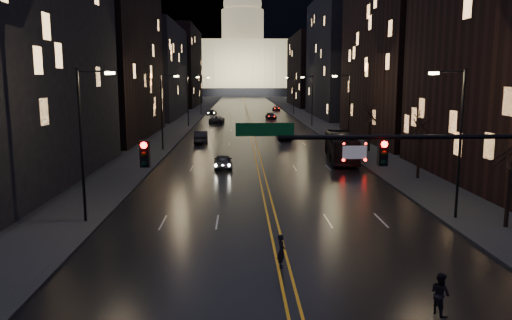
{
  "coord_description": "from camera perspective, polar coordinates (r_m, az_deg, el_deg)",
  "views": [
    {
      "loc": [
        -1.95,
        -18.59,
        8.37
      ],
      "look_at": [
        -0.93,
        12.15,
        3.37
      ],
      "focal_mm": 35.0,
      "sensor_mm": 36.0,
      "label": 1
    }
  ],
  "objects": [
    {
      "name": "oncoming_car_c",
      "position": [
        95.36,
        -4.5,
        4.63
      ],
      "size": [
        2.96,
        5.69,
        1.53
      ],
      "primitive_type": "imported",
      "rotation": [
        0.0,
        0.0,
        3.06
      ],
      "color": "black",
      "rests_on": "ground"
    },
    {
      "name": "building_right_mid",
      "position": [
        113.04,
        10.0,
        11.44
      ],
      "size": [
        12.0,
        34.0,
        26.0
      ],
      "primitive_type": "cube",
      "color": "black",
      "rests_on": "ground"
    },
    {
      "name": "receding_car_b",
      "position": [
        76.26,
        3.09,
        3.48
      ],
      "size": [
        2.28,
        4.57,
        1.5
      ],
      "primitive_type": "imported",
      "rotation": [
        0.0,
        0.0,
        0.12
      ],
      "color": "black",
      "rests_on": "ground"
    },
    {
      "name": "pedestrian_b",
      "position": [
        19.59,
        20.31,
        -14.14
      ],
      "size": [
        0.66,
        0.86,
        1.57
      ],
      "primitive_type": "imported",
      "rotation": [
        0.0,
        0.0,
        1.93
      ],
      "color": "black",
      "rests_on": "ground"
    },
    {
      "name": "streetlamp_left_near",
      "position": [
        30.11,
        -19.03,
        2.46
      ],
      "size": [
        2.13,
        0.25,
        9.0
      ],
      "color": "black",
      "rests_on": "ground"
    },
    {
      "name": "oncoming_car_b",
      "position": [
        66.15,
        -6.3,
        2.62
      ],
      "size": [
        2.03,
        5.1,
        1.65
      ],
      "primitive_type": "imported",
      "rotation": [
        0.0,
        0.0,
        3.2
      ],
      "color": "black",
      "rests_on": "ground"
    },
    {
      "name": "oncoming_car_a",
      "position": [
        47.04,
        -3.78,
        -0.16
      ],
      "size": [
        1.87,
        4.24,
        1.42
      ],
      "primitive_type": "imported",
      "rotation": [
        0.0,
        0.0,
        3.19
      ],
      "color": "black",
      "rests_on": "ground"
    },
    {
      "name": "receding_car_d",
      "position": [
        134.86,
        2.34,
        5.92
      ],
      "size": [
        2.46,
        4.64,
        1.24
      ],
      "primitive_type": "imported",
      "rotation": [
        0.0,
        0.0,
        -0.09
      ],
      "color": "black",
      "rests_on": "ground"
    },
    {
      "name": "streetlamp_left_dist",
      "position": [
        118.97,
        -6.24,
        7.59
      ],
      "size": [
        2.13,
        0.25,
        9.0
      ],
      "color": "black",
      "rests_on": "ground"
    },
    {
      "name": "oncoming_car_d",
      "position": [
        117.97,
        -5.11,
        5.45
      ],
      "size": [
        2.4,
        4.85,
        1.36
      ],
      "primitive_type": "imported",
      "rotation": [
        0.0,
        0.0,
        3.03
      ],
      "color": "black",
      "rests_on": "ground"
    },
    {
      "name": "road",
      "position": [
        148.84,
        -1.16,
        6.0
      ],
      "size": [
        20.0,
        320.0,
        0.02
      ],
      "primitive_type": "cube",
      "color": "black",
      "rests_on": "ground"
    },
    {
      "name": "streetlamp_right_near",
      "position": [
        31.48,
        22.04,
        2.57
      ],
      "size": [
        2.13,
        0.25,
        9.0
      ],
      "color": "black",
      "rests_on": "ground"
    },
    {
      "name": "tree_right_mid",
      "position": [
        43.43,
        18.28,
        3.69
      ],
      "size": [
        2.4,
        2.4,
        6.65
      ],
      "color": "black",
      "rests_on": "ground"
    },
    {
      "name": "sidewalk_right",
      "position": [
        149.67,
        4.23,
        6.03
      ],
      "size": [
        8.0,
        320.0,
        0.16
      ],
      "primitive_type": "cube",
      "color": "black",
      "rests_on": "ground"
    },
    {
      "name": "tree_right_near",
      "position": [
        30.75,
        27.21,
        1.03
      ],
      "size": [
        2.4,
        2.4,
        6.65
      ],
      "color": "black",
      "rests_on": "ground"
    },
    {
      "name": "streetlamp_left_mid",
      "position": [
        59.35,
        -10.55,
        5.9
      ],
      "size": [
        2.13,
        0.25,
        9.0
      ],
      "color": "black",
      "rests_on": "ground"
    },
    {
      "name": "bus",
      "position": [
        52.0,
        9.7,
        1.48
      ],
      "size": [
        3.44,
        10.81,
        2.96
      ],
      "primitive_type": "imported",
      "rotation": [
        0.0,
        0.0,
        -0.09
      ],
      "color": "black",
      "rests_on": "ground"
    },
    {
      "name": "building_left_far",
      "position": [
        112.23,
        -11.86,
        9.87
      ],
      "size": [
        12.0,
        34.0,
        20.0
      ],
      "primitive_type": "cube",
      "color": "black",
      "rests_on": "ground"
    },
    {
      "name": "streetlamp_right_far",
      "position": [
        89.56,
        6.33,
        7.07
      ],
      "size": [
        2.13,
        0.25,
        9.0
      ],
      "color": "black",
      "rests_on": "ground"
    },
    {
      "name": "center_line",
      "position": [
        148.84,
        -1.16,
        6.01
      ],
      "size": [
        0.62,
        320.0,
        0.01
      ],
      "primitive_type": "cube",
      "color": "orange",
      "rests_on": "road"
    },
    {
      "name": "pedestrian_a",
      "position": [
        22.68,
        2.92,
        -10.36
      ],
      "size": [
        0.39,
        0.57,
        1.54
      ],
      "primitive_type": "imported",
      "rotation": [
        0.0,
        0.0,
        1.54
      ],
      "color": "black",
      "rests_on": "ground"
    },
    {
      "name": "receding_car_c",
      "position": [
        105.82,
        1.71,
        5.04
      ],
      "size": [
        2.4,
        4.67,
        1.29
      ],
      "primitive_type": "imported",
      "rotation": [
        0.0,
        0.0,
        0.14
      ],
      "color": "black",
      "rests_on": "ground"
    },
    {
      "name": "building_left_mid",
      "position": [
        75.26,
        -17.03,
        13.12
      ],
      "size": [
        12.0,
        30.0,
        28.0
      ],
      "primitive_type": "cube",
      "color": "black",
      "rests_on": "ground"
    },
    {
      "name": "building_right_dist",
      "position": [
        160.26,
        6.42,
        10.11
      ],
      "size": [
        12.0,
        40.0,
        22.0
      ],
      "primitive_type": "cube",
      "color": "black",
      "rests_on": "ground"
    },
    {
      "name": "mountain_ridge",
      "position": [
        404.77,
        4.25,
        17.24
      ],
      "size": [
        520.0,
        60.0,
        130.0
      ],
      "primitive_type": "cube",
      "color": "black",
      "rests_on": "ground"
    },
    {
      "name": "tree_right_far",
      "position": [
        58.66,
        12.91,
        5.24
      ],
      "size": [
        2.4,
        2.4,
        6.65
      ],
      "color": "black",
      "rests_on": "ground"
    },
    {
      "name": "traffic_signal",
      "position": [
        20.44,
        20.73,
        -0.56
      ],
      "size": [
        17.29,
        0.45,
        7.0
      ],
      "color": "black",
      "rests_on": "ground"
    },
    {
      "name": "streetlamp_left_far",
      "position": [
        89.09,
        -7.68,
        7.03
      ],
      "size": [
        2.13,
        0.25,
        9.0
      ],
      "color": "black",
      "rests_on": "ground"
    },
    {
      "name": "receding_car_a",
      "position": [
        69.69,
        3.41,
        3.01
      ],
      "size": [
        2.41,
        5.29,
        1.68
      ],
      "primitive_type": "imported",
      "rotation": [
        0.0,
        0.0,
        -0.13
      ],
      "color": "black",
      "rests_on": "ground"
    },
    {
      "name": "sidewalk_left",
      "position": [
        149.31,
        -6.57,
        5.98
      ],
      "size": [
        8.0,
        320.0,
        0.16
      ],
      "primitive_type": "cube",
      "color": "black",
      "rests_on": "ground"
    },
    {
      "name": "capitol",
      "position": [
        268.74,
        -1.52,
        11.1
      ],
      "size": [
        90.0,
        50.0,
        58.5
      ],
      "color": "black",
      "rests_on": "ground"
    },
    {
      "name": "building_left_dist",
      "position": [
        159.77,
        -8.91,
        10.42
      ],
      "size": [
        12.0,
        40.0,
        24.0
      ],
      "primitive_type": "cube",
      "color": "black",
      "rests_on": "ground"
    },
    {
      "name": "streetlamp_right_dist",
      "position": [
        119.32,
        4.27,
        7.62
      ],
      "size": [
        2.13,
        0.25,
        9.0
      ],
      "color": "black",
      "rests_on": "ground"
    },
    {
      "name": "streetlamp_right_mid",
      "position": [
        60.05,
        10.42,
        5.94
      ],
      "size": [
        2.13,
        0.25,
        9.0
      ],
      "color": "black",
      "rests_on": "ground"
    },
    {
      "name": "ground",
      "position": [
        20.48,
        3.86,
        -14.91
      ],
      "size": [
        900.0,
        900.0,
        0.0
      ],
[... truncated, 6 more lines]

